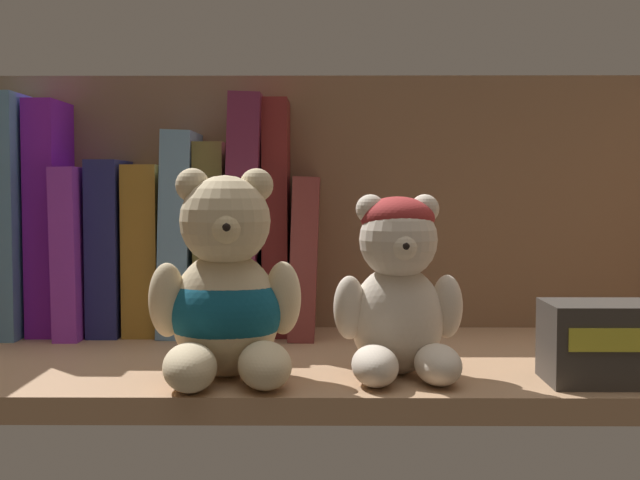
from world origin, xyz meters
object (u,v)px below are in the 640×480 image
Objects in this scene: book_9 at (277,217)px; book_5 at (148,249)px; teddy_bear_larger at (226,296)px; book_1 at (18,215)px; teddy_bear_smaller at (399,290)px; book_2 at (53,218)px; book_6 at (182,233)px; book_7 at (214,238)px; book_3 at (83,250)px; small_product_box at (620,343)px; book_4 at (113,247)px; book_8 at (246,216)px; book_10 at (305,255)px.

book_5 is at bearing 180.00° from book_9.
book_9 is 23.18cm from teddy_bear_larger.
book_1 is 43.43cm from teddy_bear_smaller.
book_2 is 30.70cm from teddy_bear_larger.
book_1 is at bearing 180.00° from book_6.
book_6 is at bearing 180.00° from book_7.
book_9 is at bearing 0.00° from book_3.
book_3 is at bearing 153.55° from small_product_box.
book_9 reaches higher than book_4.
book_9 is 24.45cm from teddy_bear_smaller.
book_8 is at bearing 0.00° from book_5.
book_1 is 20.30cm from book_7.
book_10 is at bearing 0.00° from book_8.
book_5 is at bearing 115.32° from teddy_bear_larger.
book_3 is at bearing 127.72° from teddy_bear_larger.
book_7 reaches higher than book_4.
book_2 is at bearing 180.00° from book_6.
book_1 is 1.02× the size of book_2.
book_5 is (13.33, 0.00, -3.48)cm from book_1.
book_1 is 29.84cm from book_10.
book_4 reaches higher than small_product_box.
book_9 is (26.66, 0.00, -0.20)cm from book_1.
book_8 is at bearing 180.00° from book_9.
book_7 is (16.58, 0.00, -2.12)cm from book_2.
small_product_box is (50.55, -23.63, -8.72)cm from book_2.
book_2 is 23.08cm from book_9.
book_3 is 28.35cm from teddy_bear_larger.
book_4 reaches higher than book_3.
teddy_bear_larger is at bearing -52.28° from book_3.
teddy_bear_larger is (0.41, -22.37, -5.57)cm from book_8.
book_3 is 0.96× the size of book_4.
book_8 reaches higher than book_7.
book_2 is 1.38× the size of book_5.
book_2 is 4.53cm from book_3.
book_4 is 14.17cm from book_8.
book_6 is 44.69cm from small_product_box.
book_1 is 16.97cm from book_6.
book_5 is at bearing 0.00° from book_3.
book_7 is 0.82× the size of book_9.
book_10 is at bearing 75.85° from teddy_bear_larger.
book_10 is (25.98, 0.00, -3.83)cm from book_2.
teddy_bear_larger is 1.14× the size of teddy_bear_smaller.
book_2 reaches higher than book_3.
teddy_bear_larger is at bearing -57.58° from book_4.
book_10 is (12.68, 0.00, -2.26)cm from book_6.
book_9 is 4.85cm from book_10.
book_6 reaches higher than book_4.
teddy_bear_larger is at bearing -80.46° from book_7.
book_3 is at bearing 180.00° from book_6.
book_8 reaches higher than book_3.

